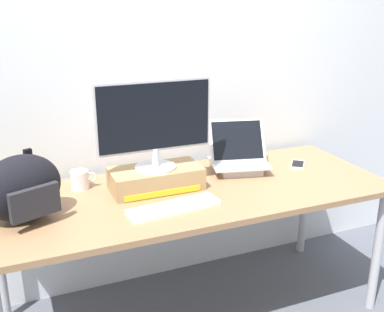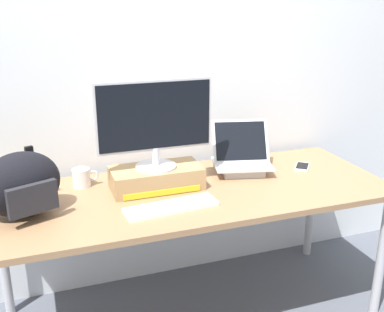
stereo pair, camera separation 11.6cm
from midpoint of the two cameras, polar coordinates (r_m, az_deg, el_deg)
ground_plane at (r=2.72m, az=1.29°, el=-18.68°), size 20.00×20.00×0.00m
back_wall at (r=2.65m, az=-2.34°, el=11.11°), size 7.00×0.10×2.60m
desk at (r=2.37m, az=1.41°, el=-5.58°), size 2.02×0.79×0.74m
toner_box_yellow at (r=2.35m, az=-3.00°, el=-2.70°), size 0.46×0.23×0.11m
desktop_monitor at (r=2.26m, az=-3.12°, el=4.19°), size 0.58×0.20×0.44m
open_laptop at (r=2.58m, az=7.39°, el=-0.77°), size 0.36×0.32×0.27m
external_keyboard at (r=2.13m, az=-1.00°, el=-6.26°), size 0.44×0.16×0.02m
messenger_backpack at (r=2.14m, az=-18.83°, el=-3.34°), size 0.41×0.33×0.29m
coffee_mug at (r=2.42m, az=-12.05°, el=-2.63°), size 0.13×0.09×0.10m
cell_phone at (r=2.73m, az=14.58°, el=-1.27°), size 0.14×0.15×0.01m
plush_toy at (r=2.45m, az=-18.99°, el=-2.76°), size 0.11×0.11×0.11m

